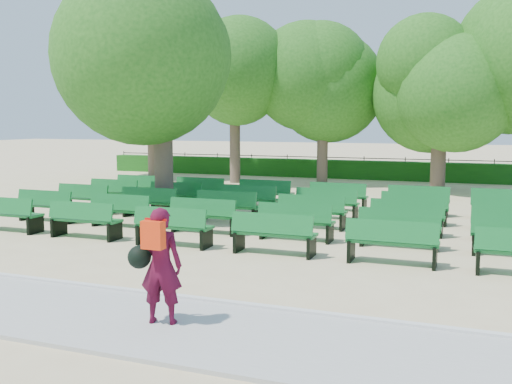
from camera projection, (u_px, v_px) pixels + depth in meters
ground at (233, 226)px, 15.43m from camera, size 120.00×120.00×0.00m
paving at (41, 309)px, 8.55m from camera, size 30.00×2.20×0.06m
curb at (89, 287)px, 9.62m from camera, size 30.00×0.12×0.10m
hedge at (342, 169)px, 28.38m from camera, size 26.00×0.70×0.90m
fence at (344, 177)px, 28.81m from camera, size 26.00×0.10×1.02m
tree_line at (323, 187)px, 24.72m from camera, size 21.80×6.80×7.04m
bench_array at (270, 222)px, 15.59m from camera, size 1.81×0.60×1.13m
tree_among at (162, 64)px, 16.55m from camera, size 5.08×5.08×6.80m
person at (159, 264)px, 7.78m from camera, size 0.79×0.51×1.62m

